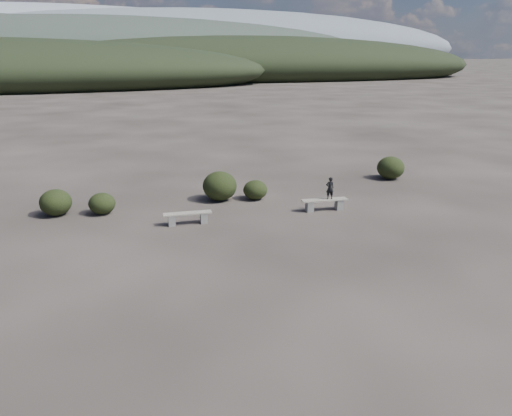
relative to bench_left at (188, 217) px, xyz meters
name	(u,v)px	position (x,y,z in m)	size (l,w,h in m)	color
ground	(324,283)	(2.44, -5.82, -0.26)	(1200.00, 1200.00, 0.00)	#292320
bench_left	(188,217)	(0.00, 0.00, 0.00)	(1.70, 0.47, 0.42)	gray
bench_right	(324,204)	(5.25, -0.05, 0.01)	(1.80, 0.57, 0.44)	gray
seated_person	(330,188)	(5.44, -0.07, 0.61)	(0.31, 0.20, 0.85)	black
shrub_a	(102,203)	(-2.79, 2.19, 0.14)	(0.98, 0.98, 0.80)	black
shrub_b	(220,186)	(1.83, 2.59, 0.34)	(1.39, 1.39, 1.19)	black
shrub_c	(255,190)	(3.24, 2.25, 0.14)	(0.99, 0.99, 0.80)	black
shrub_e	(391,168)	(10.49, 3.59, 0.28)	(1.29, 1.29, 1.07)	black
shrub_f	(56,202)	(-4.41, 2.56, 0.23)	(1.15, 1.15, 0.98)	black
mountain_ridges	(78,46)	(-5.04, 333.24, 10.58)	(500.00, 400.00, 56.00)	black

